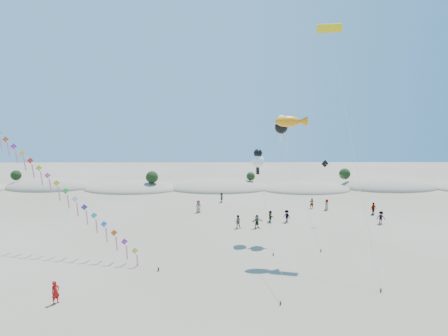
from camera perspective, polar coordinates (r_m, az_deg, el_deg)
ground at (r=27.27m, az=-1.61°, el=-23.31°), size 160.00×160.00×0.00m
dune_ridge at (r=69.72m, az=0.03°, el=-3.04°), size 145.30×11.49×5.57m
kite_train at (r=43.20m, az=-26.24°, el=-0.25°), size 24.77×11.74×16.57m
fish_kite at (r=37.26m, az=10.19°, el=6.96°), size 3.96×11.08×13.94m
cartoon_kite_low at (r=41.65m, az=5.18°, el=1.31°), size 1.93×6.13×10.24m
cartoon_kite_high at (r=42.53m, az=8.73°, el=6.37°), size 4.59×6.08×13.93m
parafoil_kite at (r=41.34m, az=15.87°, el=19.34°), size 3.22×11.79×23.08m
dark_kite at (r=46.60m, az=19.45°, el=-2.81°), size 9.35×15.14×8.21m
flyer_foreground at (r=32.35m, az=-24.29°, el=-16.88°), size 0.71×0.78×1.78m
beachgoers at (r=51.50m, az=8.94°, el=-6.66°), size 25.52×14.34×1.77m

